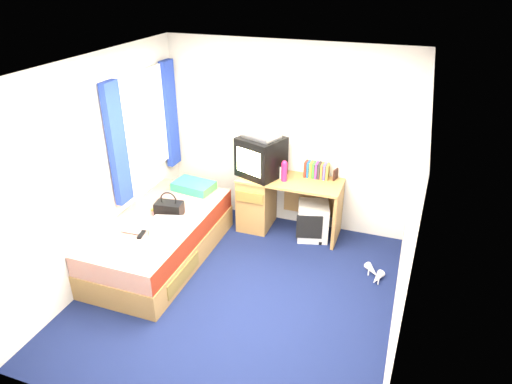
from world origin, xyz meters
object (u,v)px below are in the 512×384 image
(water_bottle, at_px, (132,230))
(white_heels, at_px, (375,274))
(picture_frame, at_px, (336,174))
(remote_control, at_px, (141,234))
(magazine, at_px, (165,207))
(vcr, at_px, (261,135))
(pillow, at_px, (194,186))
(desk, at_px, (270,200))
(pink_water_bottle, at_px, (284,172))
(handbag, at_px, (169,208))
(storage_cube, at_px, (313,221))
(bed, at_px, (161,239))
(towel, at_px, (167,226))
(aerosol_can, at_px, (281,172))
(crt_tv, at_px, (261,157))

(water_bottle, xyz_separation_m, white_heels, (2.57, 0.84, -0.54))
(picture_frame, height_order, remote_control, picture_frame)
(magazine, bearing_deg, vcr, 43.43)
(pillow, height_order, white_heels, pillow)
(desk, bearing_deg, picture_frame, 12.98)
(water_bottle, xyz_separation_m, remote_control, (0.12, -0.00, -0.03))
(pink_water_bottle, xyz_separation_m, handbag, (-1.12, -0.92, -0.24))
(remote_control, distance_m, white_heels, 2.64)
(vcr, xyz_separation_m, water_bottle, (-0.98, -1.50, -0.72))
(pink_water_bottle, xyz_separation_m, magazine, (-1.25, -0.80, -0.32))
(water_bottle, relative_size, white_heels, 0.57)
(water_bottle, bearing_deg, storage_cube, 40.23)
(bed, distance_m, towel, 0.43)
(magazine, bearing_deg, white_heels, 5.02)
(bed, xyz_separation_m, vcr, (0.86, 1.13, 1.03))
(desk, xyz_separation_m, towel, (-0.76, -1.30, 0.19))
(vcr, bearing_deg, water_bottle, -102.01)
(bed, height_order, storage_cube, bed)
(pillow, bearing_deg, bed, -93.02)
(remote_control, bearing_deg, storage_cube, 29.78)
(pillow, bearing_deg, white_heels, -7.88)
(magazine, relative_size, remote_control, 1.75)
(handbag, relative_size, towel, 1.02)
(picture_frame, xyz_separation_m, aerosol_can, (-0.65, -0.20, 0.01))
(storage_cube, height_order, handbag, handbag)
(picture_frame, xyz_separation_m, pink_water_bottle, (-0.60, -0.25, 0.05))
(storage_cube, bearing_deg, crt_tv, 161.06)
(crt_tv, distance_m, white_heels, 1.97)
(picture_frame, relative_size, aerosol_can, 0.87)
(towel, xyz_separation_m, magazine, (-0.28, 0.43, -0.05))
(storage_cube, bearing_deg, handbag, -163.16)
(pink_water_bottle, relative_size, white_heels, 0.67)
(crt_tv, distance_m, remote_control, 1.78)
(picture_frame, height_order, towel, picture_frame)
(bed, bearing_deg, water_bottle, -108.30)
(storage_cube, distance_m, towel, 1.89)
(bed, height_order, aerosol_can, aerosol_can)
(aerosol_can, bearing_deg, water_bottle, -130.22)
(pillow, xyz_separation_m, storage_cube, (1.54, 0.26, -0.36))
(picture_frame, relative_size, water_bottle, 0.70)
(storage_cube, relative_size, crt_tv, 0.74)
(remote_control, bearing_deg, bed, 77.62)
(towel, relative_size, white_heels, 0.94)
(picture_frame, bearing_deg, vcr, -156.53)
(vcr, height_order, white_heels, vcr)
(storage_cube, bearing_deg, remote_control, -152.56)
(pillow, xyz_separation_m, pink_water_bottle, (1.14, 0.25, 0.27))
(storage_cube, bearing_deg, bed, -160.81)
(bed, relative_size, towel, 6.02)
(vcr, relative_size, pink_water_bottle, 1.75)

